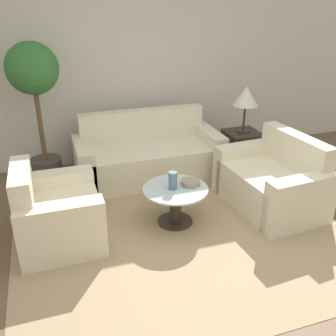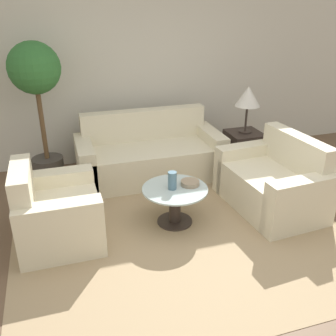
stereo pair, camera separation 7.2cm
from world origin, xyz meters
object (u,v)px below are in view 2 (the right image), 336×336
(vase, at_px, (172,181))
(bowl, at_px, (190,183))
(armchair, at_px, (54,215))
(coffee_table, at_px, (175,201))
(table_lamp, at_px, (248,97))
(potted_plant, at_px, (37,89))
(loveseat, at_px, (275,184))
(sofa_main, at_px, (149,156))

(vase, xyz_separation_m, bowl, (0.21, 0.03, -0.07))
(vase, bearing_deg, armchair, 177.24)
(coffee_table, distance_m, table_lamp, 1.93)
(coffee_table, relative_size, potted_plant, 0.39)
(loveseat, distance_m, bowl, 1.06)
(coffee_table, height_order, potted_plant, potted_plant)
(sofa_main, xyz_separation_m, loveseat, (1.19, -1.26, 0.00))
(armchair, height_order, loveseat, loveseat)
(armchair, height_order, coffee_table, armchair)
(table_lamp, height_order, potted_plant, potted_plant)
(armchair, bearing_deg, sofa_main, -47.40)
(sofa_main, height_order, vase, sofa_main)
(loveseat, bearing_deg, sofa_main, -140.83)
(potted_plant, distance_m, bowl, 2.21)
(armchair, distance_m, coffee_table, 1.26)
(armchair, bearing_deg, bowl, -91.44)
(loveseat, xyz_separation_m, bowl, (-1.05, 0.02, 0.16))
(armchair, distance_m, loveseat, 2.49)
(sofa_main, bearing_deg, table_lamp, -7.15)
(table_lamp, bearing_deg, vase, -142.47)
(armchair, xyz_separation_m, vase, (1.23, -0.06, 0.23))
(loveseat, height_order, coffee_table, loveseat)
(bowl, bearing_deg, table_lamp, 41.28)
(table_lamp, relative_size, potted_plant, 0.35)
(table_lamp, distance_m, bowl, 1.72)
(potted_plant, bearing_deg, vase, -49.31)
(sofa_main, height_order, table_lamp, table_lamp)
(coffee_table, distance_m, vase, 0.25)
(loveseat, bearing_deg, table_lamp, 167.20)
(coffee_table, distance_m, bowl, 0.25)
(armchair, distance_m, table_lamp, 2.95)
(bowl, bearing_deg, loveseat, -1.07)
(sofa_main, distance_m, armchair, 1.77)
(sofa_main, bearing_deg, coffee_table, -91.86)
(sofa_main, height_order, bowl, sofa_main)
(sofa_main, distance_m, vase, 1.29)
(armchair, bearing_deg, vase, -92.98)
(armchair, relative_size, coffee_table, 1.31)
(coffee_table, bearing_deg, armchair, 177.40)
(armchair, xyz_separation_m, bowl, (1.44, -0.03, 0.16))
(sofa_main, xyz_separation_m, vase, (-0.07, -1.26, 0.23))
(sofa_main, distance_m, potted_plant, 1.66)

